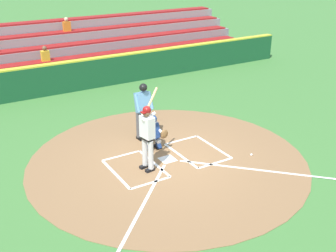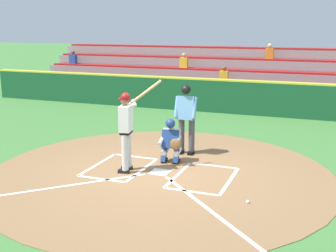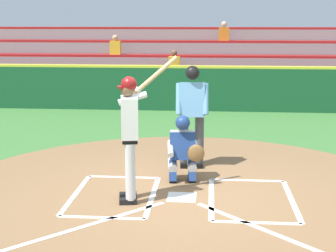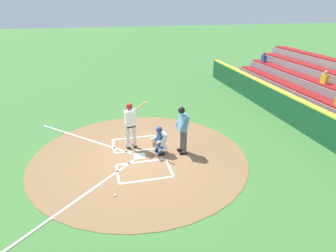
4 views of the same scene
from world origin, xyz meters
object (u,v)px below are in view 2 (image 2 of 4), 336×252
baseball (248,202)px  catcher (171,140)px  plate_umpire (186,114)px  batter (127,126)px

baseball → catcher: bearing=-39.2°
plate_umpire → baseball: 3.62m
batter → plate_umpire: size_ratio=1.14×
plate_umpire → batter: bearing=65.7°
catcher → batter: bearing=53.8°
plate_umpire → catcher: bearing=82.7°
plate_umpire → baseball: (-2.17, 2.71, -1.04)m
plate_umpire → baseball: size_ratio=25.20×
batter → baseball: bearing=163.8°
batter → baseball: batter is taller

